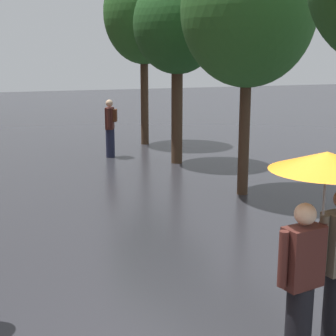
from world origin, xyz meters
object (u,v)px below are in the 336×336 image
street_tree_2 (177,26)px  pedestrian_walking_midground (110,127)px  street_tree_3 (144,14)px  couple_under_umbrella (323,225)px  street_tree_1 (248,10)px

street_tree_2 → pedestrian_walking_midground: size_ratio=2.99×
street_tree_3 → pedestrian_walking_midground: 4.16m
street_tree_3 → couple_under_umbrella: (-2.23, -12.41, -2.90)m
street_tree_1 → street_tree_3: street_tree_3 is taller
couple_under_umbrella → pedestrian_walking_midground: couple_under_umbrella is taller
street_tree_1 → pedestrian_walking_midground: 6.05m
street_tree_1 → street_tree_3: 6.81m
street_tree_3 → couple_under_umbrella: bearing=-100.2°
couple_under_umbrella → street_tree_1: bearing=68.2°
street_tree_3 → street_tree_2: bearing=-92.0°
street_tree_2 → pedestrian_walking_midground: bearing=136.8°
street_tree_3 → pedestrian_walking_midground: (-1.65, -1.80, -3.37)m
street_tree_2 → street_tree_3: street_tree_3 is taller
street_tree_3 → pedestrian_walking_midground: bearing=-132.6°
street_tree_1 → pedestrian_walking_midground: size_ratio=3.19×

